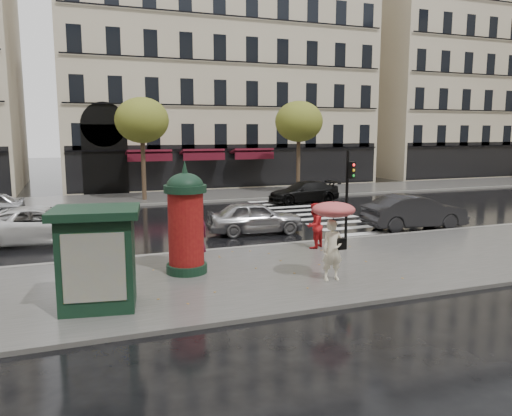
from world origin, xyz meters
name	(u,v)px	position (x,y,z in m)	size (l,w,h in m)	color
ground	(286,269)	(0.00, 0.00, 0.00)	(160.00, 160.00, 0.00)	black
near_sidewalk	(292,271)	(0.00, -0.50, 0.06)	(90.00, 7.00, 0.12)	#474744
far_sidewalk	(172,197)	(0.00, 19.00, 0.06)	(90.00, 6.00, 0.12)	#474744
near_kerb	(254,247)	(0.00, 3.00, 0.07)	(90.00, 0.25, 0.14)	slate
far_kerb	(182,203)	(0.00, 16.00, 0.07)	(90.00, 0.25, 0.14)	slate
zebra_crossing	(314,214)	(6.00, 9.60, 0.01)	(3.60, 11.75, 0.01)	silver
bldg_far_corner	(211,55)	(6.00, 30.00, 11.31)	(26.00, 14.00, 22.90)	#B7A88C
bldg_far_right	(459,68)	(34.00, 30.00, 11.31)	(24.00, 14.00, 22.90)	#B7A88C
tree_far_left	(142,121)	(-2.00, 18.00, 5.17)	(3.40, 3.40, 6.64)	#38281C
tree_far_right	(299,122)	(9.00, 18.00, 5.17)	(3.40, 3.40, 6.64)	#38281C
woman_umbrella	(333,227)	(0.62, -1.98, 1.71)	(1.26, 1.26, 2.42)	#F2E7C7
woman_red	(314,226)	(2.01, 1.91, 0.98)	(0.83, 0.65, 1.71)	red
man_burgundy	(196,230)	(-2.42, 2.40, 1.03)	(0.89, 0.58, 1.81)	#521025
morris_column	(186,219)	(-3.23, 0.34, 1.80)	(1.31, 1.31, 3.52)	black
traffic_light	(348,189)	(3.35, 1.73, 2.34)	(0.27, 0.36, 3.66)	black
newsstand	(97,257)	(-5.98, -1.96, 1.41)	(2.34, 2.07, 2.51)	black
car_silver	(255,217)	(1.09, 5.80, 0.73)	(1.71, 4.26, 1.45)	#A1A1A5
car_darkgrey	(414,212)	(8.41, 4.20, 0.79)	(1.68, 4.81, 1.58)	black
car_white	(44,225)	(-7.59, 6.94, 0.75)	(2.50, 5.43, 1.51)	silver
car_black	(303,192)	(7.45, 13.92, 0.67)	(1.89, 4.65, 1.35)	black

